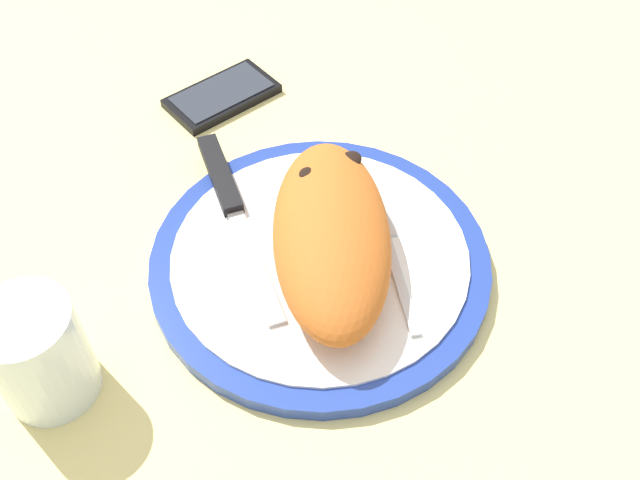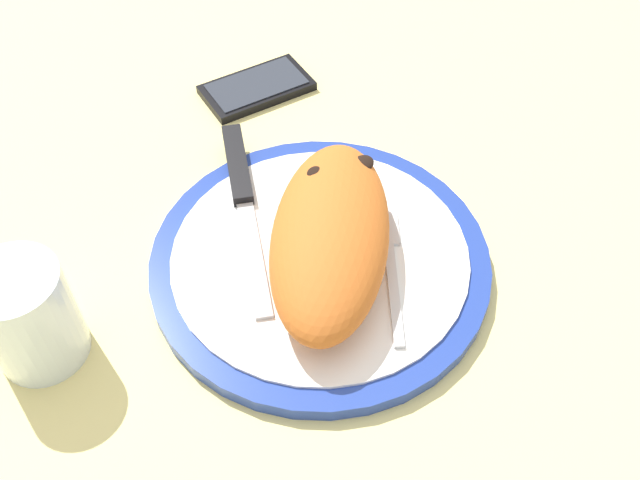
% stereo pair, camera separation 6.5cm
% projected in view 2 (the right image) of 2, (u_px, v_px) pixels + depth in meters
% --- Properties ---
extents(ground_plane, '(1.50, 1.50, 0.03)m').
position_uv_depth(ground_plane, '(320.00, 276.00, 0.69)').
color(ground_plane, '#E5D684').
extents(plate, '(0.32, 0.32, 0.02)m').
position_uv_depth(plate, '(320.00, 260.00, 0.67)').
color(plate, '#233D99').
rests_on(plate, ground_plane).
extents(calzone, '(0.24, 0.14, 0.07)m').
position_uv_depth(calzone, '(330.00, 236.00, 0.64)').
color(calzone, '#C16023').
rests_on(calzone, plate).
extents(fork, '(0.15, 0.02, 0.00)m').
position_uv_depth(fork, '(390.00, 262.00, 0.66)').
color(fork, silver).
rests_on(fork, plate).
extents(knife, '(0.25, 0.05, 0.01)m').
position_uv_depth(knife, '(241.00, 187.00, 0.71)').
color(knife, silver).
rests_on(knife, plate).
extents(smartphone, '(0.12, 0.14, 0.01)m').
position_uv_depth(smartphone, '(257.00, 88.00, 0.84)').
color(smartphone, black).
rests_on(smartphone, ground_plane).
extents(water_glass, '(0.08, 0.08, 0.10)m').
position_uv_depth(water_glass, '(31.00, 321.00, 0.59)').
color(water_glass, silver).
rests_on(water_glass, ground_plane).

